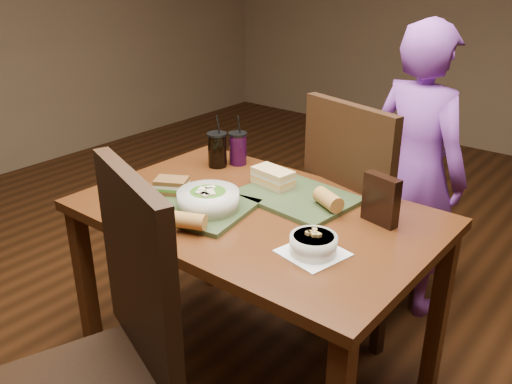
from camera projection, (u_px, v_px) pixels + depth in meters
ground at (256, 369)px, 2.30m from camera, size 6.00×6.00×0.00m
dining_table at (256, 231)px, 2.03m from camera, size 1.30×0.85×0.75m
chair_near at (111, 352)px, 1.48m from camera, size 0.61×0.62×1.10m
chair_far at (357, 208)px, 2.35m from camera, size 0.58×0.58×1.09m
diner at (416, 172)px, 2.50m from camera, size 0.57×0.44×1.38m
tray_near at (193, 206)px, 2.00m from camera, size 0.47×0.39×0.02m
tray_far at (297, 197)px, 2.08m from camera, size 0.45×0.36×0.02m
salad_bowl at (208, 198)px, 1.95m from camera, size 0.22×0.22×0.07m
soup_bowl at (313, 244)px, 1.69m from camera, size 0.21×0.21×0.07m
sandwich_near at (172, 186)px, 2.09m from camera, size 0.15×0.13×0.06m
sandwich_far at (273, 177)px, 2.16m from camera, size 0.18×0.11×0.07m
baguette_near at (190, 221)px, 1.81m from camera, size 0.12×0.09×0.06m
baguette_far at (328, 200)px, 1.96m from camera, size 0.14×0.11×0.06m
cup_cola at (217, 150)px, 2.38m from camera, size 0.09×0.09×0.24m
cup_berry at (238, 148)px, 2.41m from camera, size 0.08×0.08×0.23m
chip_bag at (381, 200)px, 1.86m from camera, size 0.14×0.07×0.18m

